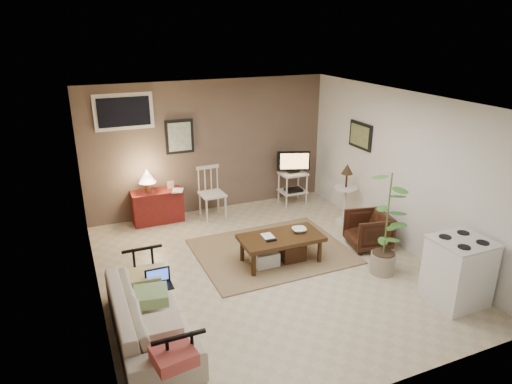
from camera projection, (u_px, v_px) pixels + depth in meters
name	position (u px, v px, depth m)	size (l,w,h in m)	color
floor	(266.00, 269.00, 6.53)	(5.00, 5.00, 0.00)	#C1B293
art_back	(179.00, 137.00, 7.96)	(0.50, 0.03, 0.60)	black
art_right	(361.00, 136.00, 7.73)	(0.03, 0.60, 0.45)	black
window	(124.00, 112.00, 7.45)	(0.96, 0.03, 0.60)	silver
rug	(272.00, 251.00, 7.02)	(2.26, 1.80, 0.02)	#89704F
coffee_table	(280.00, 247.00, 6.63)	(1.20, 0.64, 0.45)	#3E2811
sofa	(149.00, 308.00, 5.00)	(1.92, 0.56, 0.75)	beige
sofa_pillows	(157.00, 311.00, 4.80)	(0.37, 1.83, 0.13)	beige
sofa_end_rails	(159.00, 310.00, 5.06)	(0.52, 1.92, 0.65)	black
laptop	(159.00, 281.00, 5.32)	(0.30, 0.21, 0.20)	black
red_console	(156.00, 203.00, 7.98)	(0.86, 0.38, 1.00)	maroon
spindle_chair	(212.00, 194.00, 8.17)	(0.44, 0.44, 0.92)	silver
tv_stand	(293.00, 176.00, 8.73)	(0.60, 0.40, 1.05)	silver
side_table	(346.00, 186.00, 7.88)	(0.40, 0.40, 1.07)	silver
armchair	(368.00, 229.00, 7.09)	(0.60, 0.56, 0.62)	black
potted_plant	(387.00, 221.00, 6.17)	(0.38, 0.38, 1.50)	tan
stove	(458.00, 271.00, 5.64)	(0.66, 0.62, 0.87)	white
bowl	(299.00, 225.00, 6.68)	(0.21, 0.05, 0.21)	#3E2811
book_table	(263.00, 231.00, 6.49)	(0.16, 0.02, 0.21)	#3E2811
book_console	(172.00, 185.00, 7.84)	(0.18, 0.02, 0.24)	#3E2811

